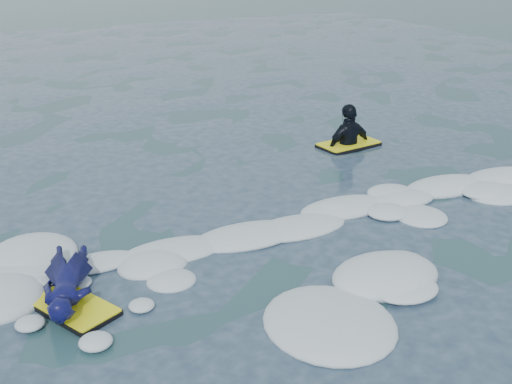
# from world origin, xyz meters

# --- Properties ---
(ground) EXTENTS (120.00, 120.00, 0.00)m
(ground) POSITION_xyz_m (0.00, 0.00, 0.00)
(ground) COLOR #1A383F
(ground) RESTS_ON ground
(foam_band) EXTENTS (12.00, 3.10, 0.30)m
(foam_band) POSITION_xyz_m (0.00, 1.03, 0.00)
(foam_band) COLOR silver
(foam_band) RESTS_ON ground
(prone_woman_unit) EXTENTS (0.89, 1.53, 0.36)m
(prone_woman_unit) POSITION_xyz_m (-1.31, 0.95, 0.18)
(prone_woman_unit) COLOR black
(prone_woman_unit) RESTS_ON ground
(waiting_rider_unit) EXTENTS (1.16, 0.75, 1.62)m
(waiting_rider_unit) POSITION_xyz_m (4.01, 4.03, -0.03)
(waiting_rider_unit) COLOR black
(waiting_rider_unit) RESTS_ON ground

